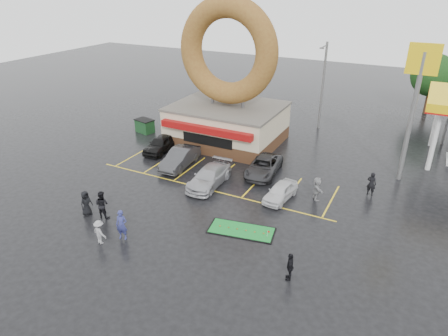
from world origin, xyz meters
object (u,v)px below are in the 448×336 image
at_px(donut_shop, 227,97).
at_px(car_grey, 264,166).
at_px(putting_green, 241,230).
at_px(shell_sign, 417,89).
at_px(person_cameraman, 290,266).
at_px(person_blue, 122,225).
at_px(car_black, 161,144).
at_px(car_silver, 209,177).
at_px(streetlight_mid, 323,84).
at_px(car_dgrey, 180,158).
at_px(dumpster, 145,126).
at_px(streetlight_left, 200,73).
at_px(car_white, 280,192).

bearing_deg(donut_shop, car_grey, -40.69).
bearing_deg(putting_green, shell_sign, 56.57).
distance_m(car_grey, person_cameraman, 12.77).
bearing_deg(person_blue, car_grey, 54.61).
height_order(donut_shop, car_black, donut_shop).
relative_size(donut_shop, car_silver, 2.70).
height_order(streetlight_mid, car_grey, streetlight_mid).
distance_m(streetlight_mid, car_dgrey, 17.40).
bearing_deg(car_grey, streetlight_mid, 79.57).
xyz_separation_m(streetlight_mid, person_blue, (-5.43, -25.47, -3.79)).
bearing_deg(dumpster, streetlight_left, 90.41).
distance_m(car_white, person_blue, 11.50).
xyz_separation_m(car_dgrey, putting_green, (8.78, -6.42, -0.75)).
height_order(person_blue, dumpster, person_blue).
distance_m(shell_sign, car_silver, 16.67).
relative_size(donut_shop, person_cameraman, 8.22).
bearing_deg(car_dgrey, car_grey, 11.57).
xyz_separation_m(person_cameraman, dumpster, (-20.86, 14.81, -0.17)).
distance_m(car_black, person_blue, 13.83).
height_order(car_grey, putting_green, car_grey).
bearing_deg(car_dgrey, streetlight_left, 109.54).
height_order(donut_shop, putting_green, donut_shop).
height_order(streetlight_left, person_cameraman, streetlight_left).
height_order(car_black, car_white, car_black).
relative_size(car_black, person_blue, 2.20).
xyz_separation_m(streetlight_left, putting_green, (14.79, -20.36, -4.75)).
bearing_deg(person_blue, person_cameraman, -9.64).
distance_m(donut_shop, car_silver, 10.05).
bearing_deg(streetlight_left, car_white, -44.59).
height_order(car_black, putting_green, car_black).
distance_m(car_dgrey, person_blue, 10.84).
xyz_separation_m(car_white, person_blue, (-7.01, -9.11, 0.37)).
bearing_deg(streetlight_left, car_silver, -57.93).
relative_size(streetlight_left, car_black, 2.07).
distance_m(car_silver, person_cameraman, 11.75).
distance_m(dumpster, putting_green, 20.48).
relative_size(car_black, person_cameraman, 2.65).
distance_m(car_grey, dumpster, 15.23).
distance_m(streetlight_left, person_blue, 26.20).
bearing_deg(car_grey, dumpster, 160.78).
distance_m(shell_sign, person_blue, 22.87).
relative_size(shell_sign, car_white, 2.92).
bearing_deg(putting_green, person_blue, -146.54).
xyz_separation_m(shell_sign, putting_green, (-8.21, -12.44, -7.34)).
bearing_deg(donut_shop, streetlight_mid, 48.62).
bearing_deg(car_black, car_grey, -3.48).
height_order(person_blue, person_cameraman, person_blue).
height_order(car_silver, car_grey, car_silver).
height_order(streetlight_left, person_blue, streetlight_left).
height_order(donut_shop, person_cameraman, donut_shop).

